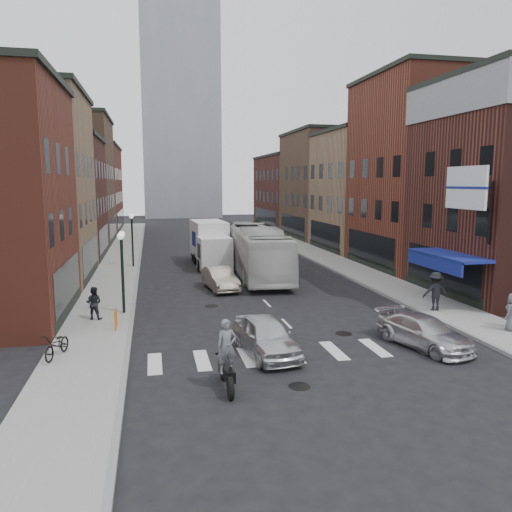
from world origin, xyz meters
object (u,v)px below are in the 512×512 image
at_px(curb_car, 424,332).
at_px(parked_bicycle, 57,345).
at_px(transit_bus, 258,252).
at_px(ped_left_solo, 94,303).
at_px(streetlamp_far, 132,230).
at_px(streetlamp_near, 122,257).
at_px(bike_rack, 116,320).
at_px(billboard_sign, 467,189).
at_px(motorcycle_rider, 227,357).
at_px(ped_right_a, 435,291).
at_px(box_truck, 210,244).
at_px(ped_right_c, 512,312).
at_px(sedan_left_far, 220,279).
at_px(sedan_left_near, 266,336).

height_order(curb_car, parked_bicycle, curb_car).
relative_size(transit_bus, ped_left_solo, 8.06).
bearing_deg(streetlamp_far, transit_bus, -31.34).
height_order(streetlamp_near, bike_rack, streetlamp_near).
bearing_deg(streetlamp_far, ped_left_solo, -94.93).
bearing_deg(parked_bicycle, billboard_sign, 24.09).
xyz_separation_m(motorcycle_rider, ped_right_a, (11.51, 7.05, 0.05)).
height_order(billboard_sign, motorcycle_rider, billboard_sign).
bearing_deg(ped_left_solo, billboard_sign, -173.19).
height_order(box_truck, curb_car, box_truck).
bearing_deg(box_truck, parked_bicycle, -114.76).
relative_size(ped_left_solo, ped_right_c, 0.95).
bearing_deg(ped_left_solo, sedan_left_far, -123.32).
distance_m(parked_bicycle, ped_right_a, 17.47).
distance_m(bike_rack, sedan_left_far, 9.49).
distance_m(parked_bicycle, ped_left_solo, 5.11).
distance_m(sedan_left_near, ped_left_solo, 9.02).
bearing_deg(parked_bicycle, ped_right_c, 14.66).
xyz_separation_m(bike_rack, sedan_left_near, (5.73, -4.12, 0.17)).
distance_m(streetlamp_near, ped_right_a, 15.45).
bearing_deg(sedan_left_near, box_truck, 81.79).
xyz_separation_m(billboard_sign, ped_right_c, (0.44, -3.00, -5.18)).
bearing_deg(streetlamp_far, streetlamp_near, -90.00).
xyz_separation_m(bike_rack, motorcycle_rider, (3.80, -7.06, 0.51)).
relative_size(billboard_sign, ped_right_c, 2.29).
height_order(streetlamp_near, parked_bicycle, streetlamp_near).
height_order(box_truck, sedan_left_near, box_truck).
distance_m(streetlamp_far, sedan_left_far, 10.76).
bearing_deg(curb_car, box_truck, 89.40).
bearing_deg(sedan_left_near, ped_right_c, -5.44).
relative_size(streetlamp_near, parked_bicycle, 2.35).
relative_size(streetlamp_far, parked_bicycle, 2.35).
bearing_deg(billboard_sign, sedan_left_far, 141.35).
distance_m(bike_rack, sedan_left_near, 7.06).
distance_m(motorcycle_rider, transit_bus, 19.20).
bearing_deg(streetlamp_near, ped_right_a, -10.18).
distance_m(bike_rack, transit_bus, 14.50).
bearing_deg(transit_bus, sedan_left_far, -126.33).
relative_size(streetlamp_far, curb_car, 0.97).
bearing_deg(parked_bicycle, motorcycle_rider, -17.57).
relative_size(billboard_sign, bike_rack, 4.62).
relative_size(streetlamp_far, transit_bus, 0.33).
xyz_separation_m(streetlamp_near, sedan_left_far, (5.40, 4.97, -2.23)).
xyz_separation_m(streetlamp_far, motorcycle_rider, (3.60, -23.76, -1.85)).
xyz_separation_m(streetlamp_far, ped_right_a, (15.11, -16.71, -1.80)).
bearing_deg(billboard_sign, sedan_left_near, -162.37).
height_order(motorcycle_rider, parked_bicycle, motorcycle_rider).
relative_size(curb_car, ped_left_solo, 2.77).
bearing_deg(ped_right_c, motorcycle_rider, -9.66).
height_order(bike_rack, transit_bus, transit_bus).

